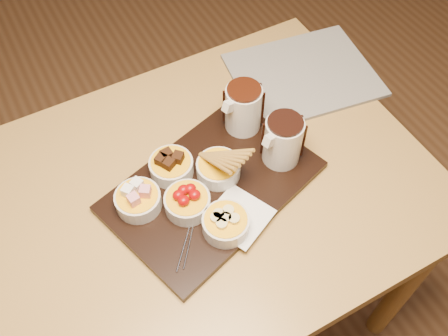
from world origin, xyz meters
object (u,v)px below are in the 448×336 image
dining_table (174,221)px  newspaper (303,75)px  bowl_strawberries (187,203)px  serving_board (212,186)px  pitcher_dark_chocolate (283,141)px  pitcher_milk_chocolate (243,109)px

dining_table → newspaper: 0.52m
newspaper → bowl_strawberries: bearing=-144.7°
serving_board → newspaper: size_ratio=1.25×
dining_table → pitcher_dark_chocolate: (0.27, -0.03, 0.18)m
bowl_strawberries → newspaper: size_ratio=0.27×
newspaper → dining_table: bearing=-150.6°
bowl_strawberries → pitcher_milk_chocolate: (0.22, 0.15, 0.04)m
dining_table → pitcher_dark_chocolate: 0.32m
pitcher_dark_chocolate → pitcher_milk_chocolate: same height
bowl_strawberries → pitcher_milk_chocolate: bearing=33.5°
serving_board → pitcher_dark_chocolate: bearing=-20.0°
serving_board → pitcher_dark_chocolate: size_ratio=3.87×
pitcher_dark_chocolate → bowl_strawberries: bearing=167.3°
dining_table → newspaper: size_ratio=3.26×
serving_board → bowl_strawberries: bearing=-176.4°
serving_board → pitcher_milk_chocolate: 0.20m
pitcher_dark_chocolate → pitcher_milk_chocolate: bearing=85.6°
dining_table → bowl_strawberries: 0.15m
serving_board → dining_table: bearing=150.8°
serving_board → pitcher_milk_chocolate: (0.15, 0.12, 0.07)m
pitcher_dark_chocolate → pitcher_milk_chocolate: size_ratio=1.00×
bowl_strawberries → newspaper: bowl_strawberries is taller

